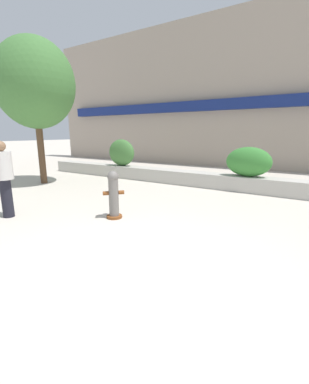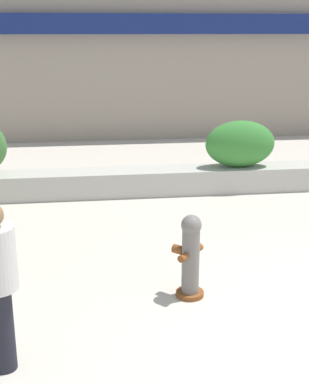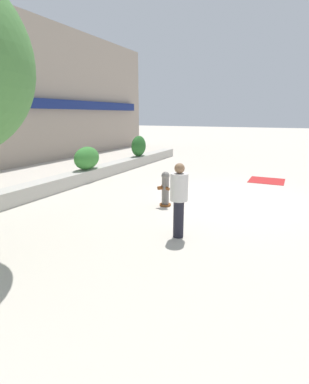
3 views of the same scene
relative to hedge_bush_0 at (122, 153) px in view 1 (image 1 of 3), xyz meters
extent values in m
plane|color=beige|center=(5.13, -6.00, -1.06)|extent=(120.00, 120.00, 0.00)
cube|color=gray|center=(5.13, 6.00, 2.94)|extent=(30.00, 1.00, 8.00)
cube|color=navy|center=(5.13, 5.32, 2.30)|extent=(27.00, 0.36, 0.56)
cube|color=#B7B2A8|center=(5.13, 0.00, -0.81)|extent=(18.00, 0.70, 0.50)
ellipsoid|color=#427538|center=(0.00, 0.00, 0.00)|extent=(1.30, 0.57, 1.13)
ellipsoid|color=#387F33|center=(5.30, 0.00, -0.09)|extent=(1.44, 0.70, 0.96)
cylinder|color=brown|center=(3.41, -4.44, -1.03)|extent=(0.50, 0.50, 0.06)
cylinder|color=slate|center=(3.41, -4.44, -0.58)|extent=(0.31, 0.31, 0.85)
sphere|color=slate|center=(3.41, -4.44, -0.11)|extent=(0.25, 0.25, 0.25)
cylinder|color=brown|center=(3.27, -4.31, -0.48)|extent=(0.18, 0.18, 0.11)
cylinder|color=brown|center=(3.52, -4.31, -0.48)|extent=(0.15, 0.15, 0.09)
cylinder|color=brown|center=(3.29, -4.56, -0.48)|extent=(0.15, 0.15, 0.09)
cylinder|color=brown|center=(-1.66, -2.71, 0.10)|extent=(0.24, 0.24, 2.33)
ellipsoid|color=#427538|center=(-1.66, -2.71, 2.53)|extent=(2.98, 2.68, 3.13)
cylinder|color=black|center=(1.29, -5.68, -0.62)|extent=(0.31, 0.31, 0.88)
cylinder|color=silver|center=(1.29, -5.68, 0.13)|extent=(0.51, 0.51, 0.62)
sphere|color=#8C6647|center=(1.29, -5.68, 0.55)|extent=(0.23, 0.23, 0.23)
camera|label=1|loc=(7.17, -8.67, 0.83)|focal=24.00mm
camera|label=2|loc=(2.18, -10.41, 2.18)|focal=50.00mm
camera|label=3|loc=(-4.81, -7.98, 1.70)|focal=28.00mm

